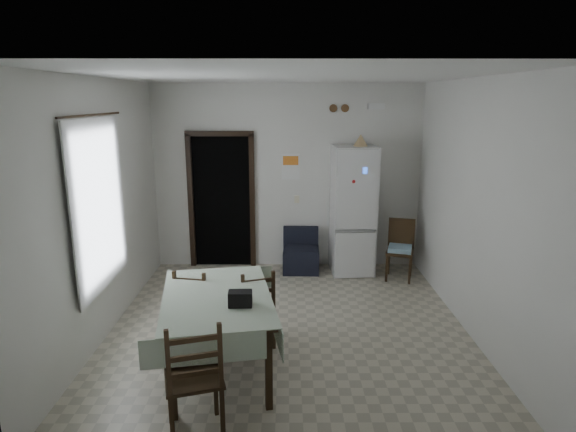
# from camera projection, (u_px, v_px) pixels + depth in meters

# --- Properties ---
(ground) EXTENTS (4.50, 4.50, 0.00)m
(ground) POSITION_uv_depth(u_px,v_px,m) (288.00, 327.00, 5.76)
(ground) COLOR #A9A18A
(ground) RESTS_ON ground
(ceiling) EXTENTS (4.20, 4.50, 0.02)m
(ceiling) POSITION_uv_depth(u_px,v_px,m) (288.00, 76.00, 5.07)
(ceiling) COLOR white
(ceiling) RESTS_ON ground
(wall_back) EXTENTS (4.20, 0.02, 2.90)m
(wall_back) POSITION_uv_depth(u_px,v_px,m) (287.00, 177.00, 7.60)
(wall_back) COLOR silver
(wall_back) RESTS_ON ground
(wall_front) EXTENTS (4.20, 0.02, 2.90)m
(wall_front) POSITION_uv_depth(u_px,v_px,m) (290.00, 284.00, 3.23)
(wall_front) COLOR silver
(wall_front) RESTS_ON ground
(wall_left) EXTENTS (0.02, 4.50, 2.90)m
(wall_left) POSITION_uv_depth(u_px,v_px,m) (102.00, 210.00, 5.41)
(wall_left) COLOR silver
(wall_left) RESTS_ON ground
(wall_right) EXTENTS (0.02, 4.50, 2.90)m
(wall_right) POSITION_uv_depth(u_px,v_px,m) (474.00, 209.00, 5.43)
(wall_right) COLOR silver
(wall_right) RESTS_ON ground
(doorway) EXTENTS (1.06, 0.52, 2.22)m
(doorway) POSITION_uv_depth(u_px,v_px,m) (224.00, 199.00, 7.89)
(doorway) COLOR black
(doorway) RESTS_ON ground
(window_recess) EXTENTS (0.10, 1.20, 1.60)m
(window_recess) POSITION_uv_depth(u_px,v_px,m) (89.00, 205.00, 5.19)
(window_recess) COLOR silver
(window_recess) RESTS_ON ground
(curtain) EXTENTS (0.02, 1.45, 1.85)m
(curtain) POSITION_uv_depth(u_px,v_px,m) (100.00, 205.00, 5.19)
(curtain) COLOR silver
(curtain) RESTS_ON ground
(curtain_rod) EXTENTS (0.02, 1.60, 0.02)m
(curtain_rod) POSITION_uv_depth(u_px,v_px,m) (92.00, 115.00, 4.96)
(curtain_rod) COLOR black
(curtain_rod) RESTS_ON ground
(calendar) EXTENTS (0.28, 0.02, 0.40)m
(calendar) POSITION_uv_depth(u_px,v_px,m) (291.00, 167.00, 7.55)
(calendar) COLOR white
(calendar) RESTS_ON ground
(calendar_image) EXTENTS (0.24, 0.01, 0.14)m
(calendar_image) POSITION_uv_depth(u_px,v_px,m) (291.00, 161.00, 7.52)
(calendar_image) COLOR orange
(calendar_image) RESTS_ON ground
(light_switch) EXTENTS (0.08, 0.02, 0.12)m
(light_switch) POSITION_uv_depth(u_px,v_px,m) (297.00, 199.00, 7.68)
(light_switch) COLOR beige
(light_switch) RESTS_ON ground
(vent_left) EXTENTS (0.12, 0.03, 0.12)m
(vent_left) POSITION_uv_depth(u_px,v_px,m) (333.00, 108.00, 7.34)
(vent_left) COLOR brown
(vent_left) RESTS_ON ground
(vent_right) EXTENTS (0.12, 0.03, 0.12)m
(vent_right) POSITION_uv_depth(u_px,v_px,m) (345.00, 108.00, 7.34)
(vent_right) COLOR brown
(vent_right) RESTS_ON ground
(emergency_light) EXTENTS (0.25, 0.07, 0.09)m
(emergency_light) POSITION_uv_depth(u_px,v_px,m) (376.00, 106.00, 7.31)
(emergency_light) COLOR white
(emergency_light) RESTS_ON ground
(fridge) EXTENTS (0.68, 0.68, 1.98)m
(fridge) POSITION_uv_depth(u_px,v_px,m) (353.00, 210.00, 7.41)
(fridge) COLOR silver
(fridge) RESTS_ON ground
(tan_cone) EXTENTS (0.22, 0.22, 0.18)m
(tan_cone) POSITION_uv_depth(u_px,v_px,m) (361.00, 140.00, 7.09)
(tan_cone) COLOR tan
(tan_cone) RESTS_ON fridge
(navy_seat) EXTENTS (0.58, 0.56, 0.68)m
(navy_seat) POSITION_uv_depth(u_px,v_px,m) (301.00, 251.00, 7.56)
(navy_seat) COLOR black
(navy_seat) RESTS_ON ground
(corner_chair) EXTENTS (0.49, 0.49, 0.90)m
(corner_chair) POSITION_uv_depth(u_px,v_px,m) (400.00, 250.00, 7.20)
(corner_chair) COLOR black
(corner_chair) RESTS_ON ground
(dining_table) EXTENTS (1.28, 1.72, 0.82)m
(dining_table) POSITION_uv_depth(u_px,v_px,m) (218.00, 334.00, 4.74)
(dining_table) COLOR #A6B89D
(dining_table) RESTS_ON ground
(black_bag) EXTENTS (0.22, 0.14, 0.14)m
(black_bag) POSITION_uv_depth(u_px,v_px,m) (240.00, 299.00, 4.40)
(black_bag) COLOR black
(black_bag) RESTS_ON dining_table
(dining_chair_far_left) EXTENTS (0.45, 0.45, 0.90)m
(dining_chair_far_left) POSITION_uv_depth(u_px,v_px,m) (196.00, 305.00, 5.30)
(dining_chair_far_left) COLOR black
(dining_chair_far_left) RESTS_ON ground
(dining_chair_far_right) EXTENTS (0.48, 0.48, 0.90)m
(dining_chair_far_right) POSITION_uv_depth(u_px,v_px,m) (255.00, 306.00, 5.27)
(dining_chair_far_right) COLOR black
(dining_chair_far_right) RESTS_ON ground
(dining_chair_near_head) EXTENTS (0.55, 0.55, 1.05)m
(dining_chair_near_head) POSITION_uv_depth(u_px,v_px,m) (194.00, 376.00, 3.82)
(dining_chair_near_head) COLOR black
(dining_chair_near_head) RESTS_ON ground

